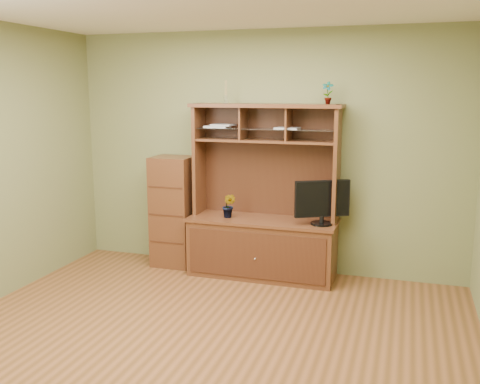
% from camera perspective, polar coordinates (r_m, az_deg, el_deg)
% --- Properties ---
extents(room, '(4.54, 4.04, 2.74)m').
position_cam_1_polar(room, '(4.18, -4.50, 1.25)').
color(room, brown).
rests_on(room, ground).
extents(media_hutch, '(1.66, 0.61, 1.90)m').
position_cam_1_polar(media_hutch, '(5.94, 2.47, -4.02)').
color(media_hutch, '#4F2A16').
rests_on(media_hutch, room).
extents(monitor, '(0.54, 0.33, 0.47)m').
position_cam_1_polar(monitor, '(5.65, 8.75, -1.00)').
color(monitor, black).
rests_on(monitor, media_hutch).
extents(orchid_plant, '(0.16, 0.14, 0.27)m').
position_cam_1_polar(orchid_plant, '(5.91, -1.19, -1.47)').
color(orchid_plant, '#376121').
rests_on(orchid_plant, media_hutch).
extents(top_plant, '(0.13, 0.09, 0.23)m').
position_cam_1_polar(top_plant, '(5.69, 9.34, 10.41)').
color(top_plant, '#376724').
rests_on(top_plant, media_hutch).
extents(reed_diffuser, '(0.05, 0.05, 0.25)m').
position_cam_1_polar(reed_diffuser, '(5.95, -1.51, 10.36)').
color(reed_diffuser, silver).
rests_on(reed_diffuser, media_hutch).
extents(magazines, '(1.06, 0.22, 0.04)m').
position_cam_1_polar(magazines, '(5.91, 0.15, 6.99)').
color(magazines, '#B9B8BE').
rests_on(magazines, media_hutch).
extents(side_cabinet, '(0.46, 0.42, 1.29)m').
position_cam_1_polar(side_cabinet, '(6.32, -7.09, -2.05)').
color(side_cabinet, '#4F2A16').
rests_on(side_cabinet, room).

